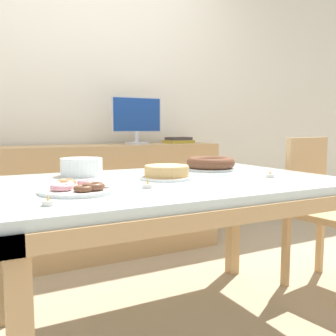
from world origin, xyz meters
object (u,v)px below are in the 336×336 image
book_stack (179,140)px  tealight_near_cakes (148,186)px  pastry_platter (79,188)px  tealight_near_front (48,202)px  tealight_centre (270,175)px  plate_stack (82,167)px  chair (322,204)px  cake_chocolate_round (167,173)px  computer_monitor (137,121)px  tealight_left_edge (219,164)px  cake_golden_bundt (211,164)px

book_stack → tealight_near_cakes: book_stack is taller
pastry_platter → tealight_near_front: pastry_platter is taller
tealight_centre → plate_stack: bearing=148.2°
chair → plate_stack: bearing=169.3°
cake_chocolate_round → plate_stack: bearing=137.3°
computer_monitor → cake_chocolate_round: size_ratio=1.63×
pastry_platter → tealight_left_edge: 1.22m
plate_stack → tealight_left_edge: (0.93, 0.12, -0.03)m
computer_monitor → pastry_platter: bearing=-120.9°
computer_monitor → cake_chocolate_round: (-0.36, -1.22, -0.27)m
tealight_centre → cake_chocolate_round: bearing=157.7°
book_stack → tealight_near_front: size_ratio=6.17×
computer_monitor → book_stack: computer_monitor is taller
computer_monitor → plate_stack: 1.17m
cake_chocolate_round → book_stack: bearing=58.4°
chair → plate_stack: chair is taller
cake_golden_bundt → tealight_near_cakes: cake_golden_bundt is taller
chair → cake_golden_bundt: size_ratio=3.40×
chair → tealight_left_edge: size_ratio=23.50×
cake_chocolate_round → tealight_near_front: (-0.61, -0.38, -0.02)m
book_stack → plate_stack: bearing=-139.7°
pastry_platter → cake_golden_bundt: bearing=24.2°
book_stack → cake_chocolate_round: bearing=-121.6°
book_stack → pastry_platter: size_ratio=0.82×
computer_monitor → pastry_platter: 1.64m
cake_chocolate_round → tealight_left_edge: cake_chocolate_round is taller
cake_golden_bundt → tealight_near_front: (-1.01, -0.59, -0.03)m
chair → tealight_near_cakes: size_ratio=23.50×
book_stack → tealight_near_front: 2.10m
computer_monitor → tealight_near_front: computer_monitor is taller
pastry_platter → computer_monitor: bearing=59.1°
cake_chocolate_round → cake_golden_bundt: cake_golden_bundt is taller
book_stack → tealight_left_edge: size_ratio=6.17×
tealight_centre → pastry_platter: bearing=178.8°
book_stack → tealight_left_edge: 0.82m
computer_monitor → book_stack: size_ratio=1.72×
cake_chocolate_round → tealight_near_front: 0.72m
cake_golden_bundt → tealight_near_cakes: size_ratio=6.90×
pastry_platter → tealight_near_cakes: size_ratio=7.50×
tealight_centre → chair: bearing=19.1°
tealight_near_cakes → tealight_left_edge: (0.80, 0.63, 0.00)m
computer_monitor → tealight_near_front: bearing=-121.5°
computer_monitor → tealight_near_front: size_ratio=10.60×
tealight_near_front → tealight_centre: bearing=9.7°
tealight_centre → computer_monitor: bearing=94.3°
plate_stack → tealight_near_cakes: (0.13, -0.51, -0.03)m
computer_monitor → chair: bearing=-57.6°
book_stack → tealight_near_front: (-1.36, -1.60, -0.13)m
chair → pastry_platter: bearing=-172.7°
book_stack → plate_stack: 1.42m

